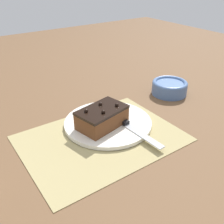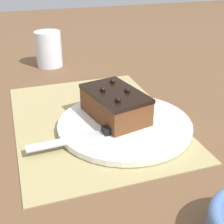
{
  "view_description": "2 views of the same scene",
  "coord_description": "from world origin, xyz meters",
  "px_view_note": "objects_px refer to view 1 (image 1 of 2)",
  "views": [
    {
      "loc": [
        -0.34,
        -0.55,
        0.46
      ],
      "look_at": [
        0.08,
        0.07,
        0.03
      ],
      "focal_mm": 42.0,
      "sensor_mm": 36.0,
      "label": 1
    },
    {
      "loc": [
        0.59,
        -0.15,
        0.34
      ],
      "look_at": [
        0.03,
        0.03,
        0.03
      ],
      "focal_mm": 50.0,
      "sensor_mm": 36.0,
      "label": 2
    }
  ],
  "objects_px": {
    "serving_knife": "(128,125)",
    "small_bowl": "(170,87)",
    "cake_plate": "(108,123)",
    "chocolate_cake": "(102,117)"
  },
  "relations": [
    {
      "from": "serving_knife",
      "to": "small_bowl",
      "type": "bearing_deg",
      "value": -161.9
    },
    {
      "from": "chocolate_cake",
      "to": "small_bowl",
      "type": "xyz_separation_m",
      "value": [
        0.37,
        0.07,
        -0.02
      ]
    },
    {
      "from": "chocolate_cake",
      "to": "serving_knife",
      "type": "bearing_deg",
      "value": -37.74
    },
    {
      "from": "chocolate_cake",
      "to": "small_bowl",
      "type": "height_order",
      "value": "chocolate_cake"
    },
    {
      "from": "serving_knife",
      "to": "chocolate_cake",
      "type": "bearing_deg",
      "value": -40.71
    },
    {
      "from": "serving_knife",
      "to": "small_bowl",
      "type": "height_order",
      "value": "small_bowl"
    },
    {
      "from": "small_bowl",
      "to": "serving_knife",
      "type": "bearing_deg",
      "value": -158.93
    },
    {
      "from": "serving_knife",
      "to": "cake_plate",
      "type": "bearing_deg",
      "value": -64.07
    },
    {
      "from": "cake_plate",
      "to": "small_bowl",
      "type": "xyz_separation_m",
      "value": [
        0.34,
        0.06,
        0.02
      ]
    },
    {
      "from": "chocolate_cake",
      "to": "small_bowl",
      "type": "bearing_deg",
      "value": 10.57
    }
  ]
}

